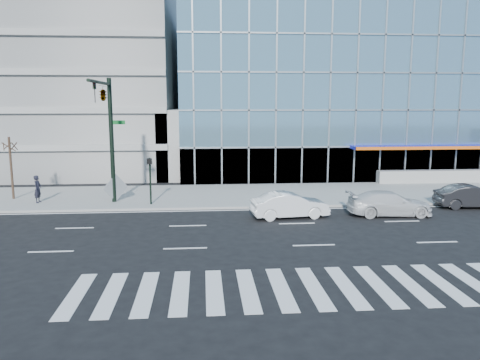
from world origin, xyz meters
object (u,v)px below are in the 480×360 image
object	(u,v)px
ped_signal_post	(150,174)
pedestrian	(38,189)
street_tree_near	(9,145)
tilted_panel	(116,188)
traffic_signal	(106,110)
white_sedan	(290,205)
white_suv	(389,203)
dark_sedan	(472,196)

from	to	relation	value
ped_signal_post	pedestrian	world-z (taller)	ped_signal_post
street_tree_near	tilted_panel	size ratio (longest dim) A/B	3.25
traffic_signal	tilted_panel	xyz separation A→B (m)	(0.12, 1.48, -5.10)
ped_signal_post	street_tree_near	bearing A→B (deg)	164.94
white_sedan	pedestrian	world-z (taller)	pedestrian
traffic_signal	ped_signal_post	size ratio (longest dim) A/B	2.67
street_tree_near	tilted_panel	xyz separation A→B (m)	(7.12, -1.45, -2.71)
traffic_signal	street_tree_near	bearing A→B (deg)	157.29
white_suv	dark_sedan	distance (m)	6.19
street_tree_near	pedestrian	distance (m)	3.70
pedestrian	dark_sedan	bearing A→B (deg)	-90.49
white_sedan	pedestrian	xyz separation A→B (m)	(-15.74, 4.76, 0.31)
street_tree_near	white_sedan	bearing A→B (deg)	-18.89
traffic_signal	street_tree_near	xyz separation A→B (m)	(-7.00, 2.93, -2.39)
ped_signal_post	traffic_signal	bearing A→B (deg)	-171.48
street_tree_near	dark_sedan	distance (m)	30.33
dark_sedan	pedestrian	bearing A→B (deg)	87.44
dark_sedan	tilted_panel	distance (m)	22.93
traffic_signal	pedestrian	bearing A→B (deg)	162.07
traffic_signal	white_sedan	distance (m)	12.53
dark_sedan	ped_signal_post	bearing A→B (deg)	88.47
ped_signal_post	white_suv	size ratio (longest dim) A/B	0.61
ped_signal_post	white_suv	bearing A→B (deg)	-13.60
white_suv	white_sedan	distance (m)	6.00
white_sedan	dark_sedan	world-z (taller)	white_sedan
traffic_signal	white_sedan	xyz separation A→B (m)	(10.84, -3.17, -5.43)
street_tree_near	white_suv	distance (m)	24.78
white_suv	dark_sedan	size ratio (longest dim) A/B	1.11
street_tree_near	dark_sedan	bearing A→B (deg)	-8.58
street_tree_near	ped_signal_post	bearing A→B (deg)	-15.06
traffic_signal	ped_signal_post	bearing A→B (deg)	8.52
traffic_signal	white_sedan	size ratio (longest dim) A/B	1.79
ped_signal_post	tilted_panel	bearing A→B (deg)	155.16
pedestrian	street_tree_near	bearing A→B (deg)	63.36
white_suv	tilted_panel	size ratio (longest dim) A/B	3.78
white_sedan	pedestrian	distance (m)	16.45
white_suv	tilted_panel	bearing A→B (deg)	77.59
white_sedan	tilted_panel	xyz separation A→B (m)	(-10.72, 4.65, 0.33)
street_tree_near	tilted_panel	distance (m)	7.75
street_tree_near	white_suv	size ratio (longest dim) A/B	0.86
white_sedan	dark_sedan	xyz separation A→B (m)	(12.00, 1.60, -0.01)
street_tree_near	pedestrian	size ratio (longest dim) A/B	2.36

